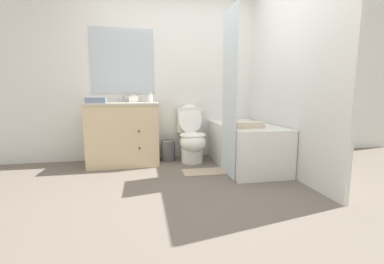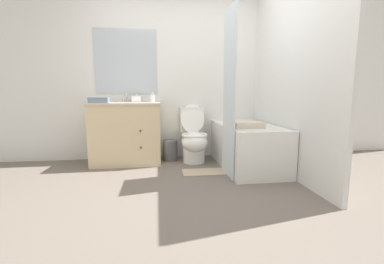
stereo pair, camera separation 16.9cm
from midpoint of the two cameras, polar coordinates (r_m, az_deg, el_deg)
name	(u,v)px [view 2 (the right image)]	position (r m, az deg, el deg)	size (l,w,h in m)	color
ground_plane	(191,195)	(2.60, 1.78, -13.81)	(14.00, 14.00, 0.00)	#6B6056
wall_back	(177,76)	(4.01, -2.13, 12.30)	(8.00, 0.06, 2.50)	silver
wall_right	(281,73)	(3.58, 20.42, 12.20)	(0.05, 2.58, 2.50)	silver
vanity_cabinet	(126,132)	(3.73, -13.10, -0.09)	(0.97, 0.59, 0.87)	beige
sink_faucet	(127,100)	(3.89, -13.06, 7.01)	(0.14, 0.12, 0.12)	silver
toilet	(194,138)	(3.72, 1.67, -1.38)	(0.37, 0.64, 0.84)	white
bathtub	(247,145)	(3.58, 13.38, -2.94)	(0.70, 1.37, 0.58)	white
shower_curtain	(229,95)	(3.06, 9.84, 8.18)	(0.01, 0.48, 1.94)	silver
wastebasket	(170,150)	(3.84, -3.57, -4.06)	(0.21, 0.21, 0.31)	#4C4C51
tissue_box	(137,99)	(3.83, -10.98, 7.23)	(0.13, 0.14, 0.11)	white
soap_dispenser	(153,98)	(3.63, -7.44, 7.47)	(0.06, 0.06, 0.14)	white
hand_towel_folded	(99,100)	(3.58, -18.71, 6.71)	(0.25, 0.15, 0.07)	slate
bath_towel_folded	(249,125)	(3.17, 14.00, 1.46)	(0.35, 0.18, 0.07)	beige
bath_mat	(204,172)	(3.27, 4.22, -8.90)	(0.54, 0.29, 0.02)	tan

